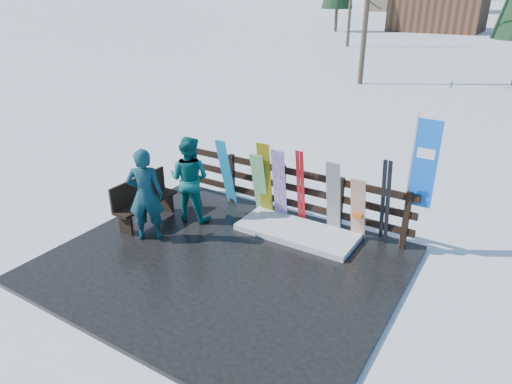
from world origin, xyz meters
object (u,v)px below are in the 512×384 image
Objects in this scene: snowboard_4 at (333,198)px; person_back at (190,179)px; snowboard_5 at (358,210)px; snowboard_0 at (226,173)px; snowboard_1 at (260,184)px; snowboard_3 at (279,185)px; rental_flag at (421,169)px; bench at (143,199)px; person_front at (145,195)px; snowboard_2 at (265,180)px.

snowboard_4 is 0.88× the size of person_back.
snowboard_4 is at bearing 180.00° from snowboard_5.
snowboard_0 reaches higher than snowboard_1.
snowboard_3 is 2.80m from rental_flag.
rental_flag is (5.03, 1.80, 1.09)m from bench.
snowboard_1 is at bearing 180.00° from snowboard_4.
snowboard_4 is 2.96m from person_back.
person_front reaches higher than snowboard_0.
snowboard_0 is at bearing 180.00° from snowboard_2.
snowboard_4 is at bearing 0.00° from snowboard_0.
person_back is at bearing -161.86° from snowboard_4.
snowboard_0 is 0.99m from snowboard_2.
snowboard_5 is at bearing -0.00° from snowboard_1.
snowboard_4 is at bearing 179.06° from person_front.
bench is 1.09× the size of snowboard_5.
person_front is at bearing -149.85° from snowboard_5.
bench is at bearing -159.35° from snowboard_5.
rental_flag is at bearing 10.41° from snowboard_4.
person_front is (-3.48, -2.02, 0.25)m from snowboard_5.
snowboard_5 is at bearing -177.65° from person_back.
snowboard_2 is 2.05m from snowboard_5.
snowboard_0 is at bearing 180.00° from snowboard_1.
snowboard_5 is 0.53× the size of rental_flag.
bench is 0.89× the size of snowboard_2.
person_back reaches higher than snowboard_5.
snowboard_1 is 3.28m from rental_flag.
snowboard_3 is at bearing -174.21° from rental_flag.
snowboard_5 is 4.03m from person_front.
snowboard_3 is at bearing 0.00° from snowboard_1.
person_front is (0.59, -0.49, 0.41)m from bench.
snowboard_3 is 0.62× the size of rental_flag.
snowboard_1 is 1.47m from person_back.
snowboard_0 is 4.09m from rental_flag.
person_front reaches higher than snowboard_4.
snowboard_0 is 3.04m from snowboard_5.
snowboard_2 reaches higher than snowboard_3.
person_front is at bearing 68.38° from person_back.
snowboard_1 is at bearing -180.00° from snowboard_3.
snowboard_3 reaches higher than bench.
snowboard_2 is 1.22× the size of snowboard_5.
snowboard_3 is at bearing -163.48° from person_back.
snowboard_4 is at bearing -175.02° from person_back.
person_back is at bearing -144.05° from snowboard_2.
person_back reaches higher than snowboard_2.
rental_flag is at bearing 19.72° from bench.
person_back is at bearing -164.50° from snowboard_5.
person_front is (-4.44, -2.29, -0.68)m from rental_flag.
snowboard_3 is at bearing 0.00° from snowboard_2.
snowboard_0 is at bearing 180.00° from snowboard_5.
rental_flag reaches higher than person_front.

